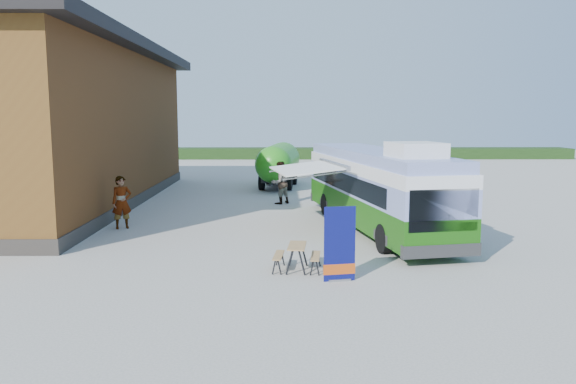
{
  "coord_description": "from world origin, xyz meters",
  "views": [
    {
      "loc": [
        0.19,
        -16.37,
        4.14
      ],
      "look_at": [
        0.41,
        3.68,
        1.4
      ],
      "focal_mm": 35.0,
      "sensor_mm": 36.0,
      "label": 1
    }
  ],
  "objects_px": {
    "person_b": "(280,183)",
    "slurry_tanker": "(279,162)",
    "person_a": "(122,202)",
    "picnic_table": "(297,251)",
    "banner": "(340,251)",
    "bus": "(376,186)"
  },
  "relations": [
    {
      "from": "person_b",
      "to": "slurry_tanker",
      "type": "bearing_deg",
      "value": -130.51
    },
    {
      "from": "person_a",
      "to": "picnic_table",
      "type": "bearing_deg",
      "value": -68.01
    },
    {
      "from": "picnic_table",
      "to": "person_a",
      "type": "xyz_separation_m",
      "value": [
        -6.29,
        5.71,
        0.45
      ]
    },
    {
      "from": "slurry_tanker",
      "to": "person_b",
      "type": "bearing_deg",
      "value": -82.17
    },
    {
      "from": "picnic_table",
      "to": "person_a",
      "type": "relative_size",
      "value": 0.68
    },
    {
      "from": "banner",
      "to": "slurry_tanker",
      "type": "distance_m",
      "value": 18.77
    },
    {
      "from": "banner",
      "to": "slurry_tanker",
      "type": "relative_size",
      "value": 0.28
    },
    {
      "from": "bus",
      "to": "banner",
      "type": "height_order",
      "value": "bus"
    },
    {
      "from": "bus",
      "to": "person_a",
      "type": "height_order",
      "value": "bus"
    },
    {
      "from": "bus",
      "to": "slurry_tanker",
      "type": "xyz_separation_m",
      "value": [
        -3.63,
        12.17,
        -0.15
      ]
    },
    {
      "from": "banner",
      "to": "picnic_table",
      "type": "height_order",
      "value": "banner"
    },
    {
      "from": "person_b",
      "to": "bus",
      "type": "bearing_deg",
      "value": 79.35
    },
    {
      "from": "picnic_table",
      "to": "person_a",
      "type": "bearing_deg",
      "value": 143.42
    },
    {
      "from": "person_b",
      "to": "person_a",
      "type": "bearing_deg",
      "value": 3.79
    },
    {
      "from": "bus",
      "to": "person_b",
      "type": "distance_m",
      "value": 6.98
    },
    {
      "from": "banner",
      "to": "picnic_table",
      "type": "distance_m",
      "value": 1.46
    },
    {
      "from": "bus",
      "to": "slurry_tanker",
      "type": "relative_size",
      "value": 1.64
    },
    {
      "from": "person_a",
      "to": "slurry_tanker",
      "type": "bearing_deg",
      "value": 38.81
    },
    {
      "from": "person_a",
      "to": "bus",
      "type": "bearing_deg",
      "value": -26.92
    },
    {
      "from": "bus",
      "to": "banner",
      "type": "bearing_deg",
      "value": -117.44
    },
    {
      "from": "person_a",
      "to": "slurry_tanker",
      "type": "xyz_separation_m",
      "value": [
        5.7,
        11.98,
        0.47
      ]
    },
    {
      "from": "banner",
      "to": "bus",
      "type": "bearing_deg",
      "value": 62.56
    }
  ]
}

